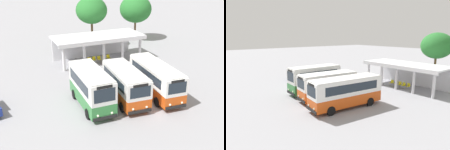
% 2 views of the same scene
% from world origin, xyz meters
% --- Properties ---
extents(ground_plane, '(180.00, 180.00, 0.00)m').
position_xyz_m(ground_plane, '(0.00, 0.00, 0.00)').
color(ground_plane, '#939399').
extents(city_bus_nearest_orange, '(2.44, 6.76, 3.46)m').
position_xyz_m(city_bus_nearest_orange, '(-4.27, 2.30, 1.90)').
color(city_bus_nearest_orange, black).
rests_on(city_bus_nearest_orange, ground).
extents(city_bus_second_in_row, '(2.81, 6.95, 3.12)m').
position_xyz_m(city_bus_second_in_row, '(-0.98, 2.08, 1.73)').
color(city_bus_second_in_row, black).
rests_on(city_bus_second_in_row, ground).
extents(city_bus_middle_cream, '(2.78, 8.00, 3.16)m').
position_xyz_m(city_bus_middle_cream, '(2.31, 2.01, 1.75)').
color(city_bus_middle_cream, black).
rests_on(city_bus_middle_cream, ground).
extents(terminal_canopy, '(11.73, 5.00, 3.40)m').
position_xyz_m(terminal_canopy, '(1.07, 14.47, 2.56)').
color(terminal_canopy, silver).
rests_on(terminal_canopy, ground).
extents(waiting_chair_end_by_column, '(0.46, 0.46, 0.86)m').
position_xyz_m(waiting_chair_end_by_column, '(-0.48, 13.14, 0.52)').
color(waiting_chair_end_by_column, slate).
rests_on(waiting_chair_end_by_column, ground).
extents(waiting_chair_second_from_end, '(0.46, 0.46, 0.86)m').
position_xyz_m(waiting_chair_second_from_end, '(0.19, 13.24, 0.52)').
color(waiting_chair_second_from_end, slate).
rests_on(waiting_chair_second_from_end, ground).
extents(waiting_chair_middle_seat, '(0.46, 0.46, 0.86)m').
position_xyz_m(waiting_chair_middle_seat, '(0.86, 13.15, 0.52)').
color(waiting_chair_middle_seat, slate).
rests_on(waiting_chair_middle_seat, ground).
extents(waiting_chair_fourth_seat, '(0.46, 0.46, 0.86)m').
position_xyz_m(waiting_chair_fourth_seat, '(1.54, 13.12, 0.52)').
color(waiting_chair_fourth_seat, slate).
rests_on(waiting_chair_fourth_seat, ground).
extents(waiting_chair_fifth_seat, '(0.46, 0.46, 0.86)m').
position_xyz_m(waiting_chair_fifth_seat, '(2.21, 13.21, 0.52)').
color(waiting_chair_fifth_seat, slate).
rests_on(waiting_chair_fifth_seat, ground).
extents(roadside_tree_behind_canopy, '(4.60, 4.60, 7.70)m').
position_xyz_m(roadside_tree_behind_canopy, '(2.39, 19.67, 5.73)').
color(roadside_tree_behind_canopy, brown).
rests_on(roadside_tree_behind_canopy, ground).
extents(roadside_tree_east_of_canopy, '(5.18, 5.18, 7.40)m').
position_xyz_m(roadside_tree_east_of_canopy, '(10.64, 21.29, 5.18)').
color(roadside_tree_east_of_canopy, brown).
rests_on(roadside_tree_east_of_canopy, ground).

